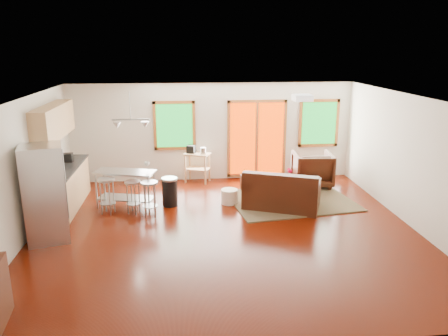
{
  "coord_description": "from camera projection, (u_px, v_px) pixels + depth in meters",
  "views": [
    {
      "loc": [
        -0.81,
        -7.95,
        3.54
      ],
      "look_at": [
        0.0,
        0.3,
        1.2
      ],
      "focal_mm": 35.0,
      "sensor_mm": 36.0,
      "label": 1
    }
  ],
  "objects": [
    {
      "name": "floor",
      "position": [
        225.0,
        231.0,
        8.66
      ],
      "size": [
        7.5,
        7.0,
        0.02
      ],
      "primitive_type": "cube",
      "color": "#330900",
      "rests_on": "ground"
    },
    {
      "name": "ceiling",
      "position": [
        226.0,
        98.0,
        7.95
      ],
      "size": [
        7.5,
        7.0,
        0.02
      ],
      "primitive_type": "cube",
      "color": "silver",
      "rests_on": "ground"
    },
    {
      "name": "back_wall",
      "position": [
        212.0,
        132.0,
        11.66
      ],
      "size": [
        7.5,
        0.02,
        2.6
      ],
      "primitive_type": "cube",
      "color": "beige",
      "rests_on": "ground"
    },
    {
      "name": "left_wall",
      "position": [
        21.0,
        173.0,
        7.95
      ],
      "size": [
        0.02,
        7.0,
        2.6
      ],
      "primitive_type": "cube",
      "color": "beige",
      "rests_on": "ground"
    },
    {
      "name": "right_wall",
      "position": [
        414.0,
        162.0,
        8.66
      ],
      "size": [
        0.02,
        7.0,
        2.6
      ],
      "primitive_type": "cube",
      "color": "beige",
      "rests_on": "ground"
    },
    {
      "name": "front_wall",
      "position": [
        257.0,
        250.0,
        4.94
      ],
      "size": [
        7.5,
        0.02,
        2.6
      ],
      "primitive_type": "cube",
      "color": "beige",
      "rests_on": "ground"
    },
    {
      "name": "window_left",
      "position": [
        174.0,
        126.0,
        11.47
      ],
      "size": [
        1.1,
        0.05,
        1.3
      ],
      "color": "#0D5417",
      "rests_on": "back_wall"
    },
    {
      "name": "french_doors",
      "position": [
        257.0,
        139.0,
        11.78
      ],
      "size": [
        1.6,
        0.05,
        2.1
      ],
      "color": "#AD2900",
      "rests_on": "back_wall"
    },
    {
      "name": "window_right",
      "position": [
        319.0,
        123.0,
        11.83
      ],
      "size": [
        1.1,
        0.05,
        1.3
      ],
      "color": "#0D5417",
      "rests_on": "back_wall"
    },
    {
      "name": "rug",
      "position": [
        290.0,
        200.0,
        10.29
      ],
      "size": [
        3.07,
        2.53,
        0.03
      ],
      "primitive_type": "cube",
      "rotation": [
        0.0,
        0.0,
        0.15
      ],
      "color": "#3D5235",
      "rests_on": "floor"
    },
    {
      "name": "loveseat",
      "position": [
        282.0,
        193.0,
        9.75
      ],
      "size": [
        1.87,
        1.48,
        0.88
      ],
      "rotation": [
        0.0,
        0.0,
        -0.39
      ],
      "color": "black",
      "rests_on": "floor"
    },
    {
      "name": "coffee_table",
      "position": [
        285.0,
        181.0,
        10.64
      ],
      "size": [
        1.06,
        0.68,
        0.41
      ],
      "rotation": [
        0.0,
        0.0,
        0.07
      ],
      "color": "#331408",
      "rests_on": "floor"
    },
    {
      "name": "armchair",
      "position": [
        312.0,
        168.0,
        11.26
      ],
      "size": [
        1.02,
        0.96,
        0.98
      ],
      "primitive_type": "imported",
      "rotation": [
        0.0,
        0.0,
        3.07
      ],
      "color": "black",
      "rests_on": "floor"
    },
    {
      "name": "ottoman",
      "position": [
        255.0,
        185.0,
        10.79
      ],
      "size": [
        0.67,
        0.67,
        0.41
      ],
      "primitive_type": "cube",
      "rotation": [
        0.0,
        0.0,
        0.09
      ],
      "color": "black",
      "rests_on": "floor"
    },
    {
      "name": "pouf",
      "position": [
        229.0,
        196.0,
        10.08
      ],
      "size": [
        0.45,
        0.45,
        0.34
      ],
      "primitive_type": "cylinder",
      "rotation": [
        0.0,
        0.0,
        -0.19
      ],
      "color": "beige",
      "rests_on": "floor"
    },
    {
      "name": "vase",
      "position": [
        290.0,
        177.0,
        10.33
      ],
      "size": [
        0.26,
        0.26,
        0.34
      ],
      "rotation": [
        0.0,
        0.0,
        0.33
      ],
      "color": "silver",
      "rests_on": "coffee_table"
    },
    {
      "name": "book",
      "position": [
        306.0,
        175.0,
        10.39
      ],
      "size": [
        0.22,
        0.12,
        0.31
      ],
      "primitive_type": "imported",
      "rotation": [
        0.0,
        0.0,
        -0.43
      ],
      "color": "maroon",
      "rests_on": "coffee_table"
    },
    {
      "name": "cabinets",
      "position": [
        62.0,
        167.0,
        9.7
      ],
      "size": [
        0.64,
        2.24,
        2.3
      ],
      "color": "tan",
      "rests_on": "floor"
    },
    {
      "name": "refrigerator",
      "position": [
        45.0,
        194.0,
        8.01
      ],
      "size": [
        0.89,
        0.87,
        1.82
      ],
      "rotation": [
        0.0,
        0.0,
        0.26
      ],
      "color": "#B7BABC",
      "rests_on": "floor"
    },
    {
      "name": "island",
      "position": [
        125.0,
        183.0,
        9.74
      ],
      "size": [
        1.43,
        0.87,
        0.85
      ],
      "rotation": [
        0.0,
        0.0,
        -0.27
      ],
      "color": "#B7BABC",
      "rests_on": "floor"
    },
    {
      "name": "cup",
      "position": [
        147.0,
        163.0,
        9.7
      ],
      "size": [
        0.13,
        0.12,
        0.11
      ],
      "primitive_type": "imported",
      "rotation": [
        0.0,
        0.0,
        0.3
      ],
      "color": "silver",
      "rests_on": "island"
    },
    {
      "name": "bar_stool_a",
      "position": [
        107.0,
        188.0,
        9.37
      ],
      "size": [
        0.46,
        0.46,
        0.79
      ],
      "rotation": [
        0.0,
        0.0,
        -0.28
      ],
      "color": "#B7BABC",
      "rests_on": "floor"
    },
    {
      "name": "bar_stool_b",
      "position": [
        133.0,
        189.0,
        9.41
      ],
      "size": [
        0.45,
        0.45,
        0.73
      ],
      "rotation": [
        0.0,
        0.0,
        -0.4
      ],
      "color": "#B7BABC",
      "rests_on": "floor"
    },
    {
      "name": "bar_stool_c",
      "position": [
        149.0,
        191.0,
        9.21
      ],
      "size": [
        0.37,
        0.37,
        0.77
      ],
      "rotation": [
        0.0,
        0.0,
        -0.0
      ],
      "color": "#B7BABC",
      "rests_on": "floor"
    },
    {
      "name": "trash_can",
      "position": [
        170.0,
        192.0,
        9.91
      ],
      "size": [
        0.36,
        0.36,
        0.66
      ],
      "rotation": [
        0.0,
        0.0,
        0.01
      ],
      "color": "black",
      "rests_on": "floor"
    },
    {
      "name": "kitchen_cart",
      "position": [
        196.0,
        157.0,
        11.54
      ],
      "size": [
        0.76,
        0.64,
        1.0
      ],
      "rotation": [
        0.0,
        0.0,
        -0.39
      ],
      "color": "tan",
      "rests_on": "floor"
    },
    {
      "name": "ceiling_flush",
      "position": [
        302.0,
        98.0,
        8.69
      ],
      "size": [
        0.35,
        0.35,
        0.12
      ],
      "primitive_type": "cube",
      "color": "white",
      "rests_on": "ceiling"
    },
    {
      "name": "pendant_light",
      "position": [
        131.0,
        124.0,
        9.4
      ],
      "size": [
        0.8,
        0.18,
        0.79
      ],
      "color": "gray",
      "rests_on": "ceiling"
    }
  ]
}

